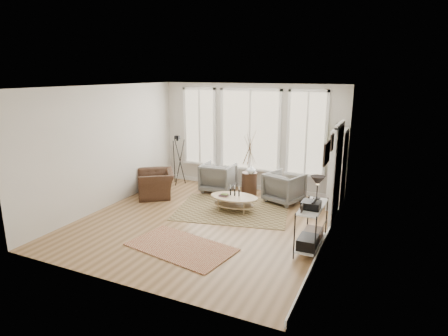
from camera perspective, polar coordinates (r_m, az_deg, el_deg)
The scene contains 17 objects.
room at distance 7.86m, azimuth -2.95°, elevation 1.50°, with size 5.50×5.54×2.90m.
bay_window at distance 10.25m, azimuth 3.97°, elevation 5.54°, with size 4.14×0.12×2.24m.
door at distance 8.23m, azimuth 16.83°, elevation -0.70°, with size 0.09×1.06×2.22m.
bookcase at distance 9.32m, azimuth 16.91°, elevation -0.04°, with size 0.31×0.85×2.06m.
low_shelf at distance 7.09m, azimuth 13.20°, elevation -8.10°, with size 0.38×1.08×1.30m.
wall_art at distance 6.69m, azimuth 15.57°, elevation 2.65°, with size 0.04×0.88×0.44m.
rug_main at distance 8.96m, azimuth 1.31°, elevation -6.35°, with size 2.57×1.93×0.01m, color brown.
rug_runner at distance 7.18m, azimuth -6.60°, elevation -11.84°, with size 1.97×1.09×0.01m, color maroon.
coffee_table at distance 8.81m, azimuth 1.47°, elevation -4.81°, with size 1.16×0.76×0.52m.
armchair_left at distance 10.23m, azimuth -0.88°, elevation -1.42°, with size 0.84×0.86×0.79m, color slate.
armchair_right at distance 9.48m, azimuth 9.16°, elevation -2.96°, with size 0.81×0.84×0.76m, color slate.
side_table at distance 9.85m, azimuth 3.93°, elevation 0.52°, with size 0.41×0.41×1.71m.
vase at distance 9.75m, azimuth 4.19°, elevation -0.21°, with size 0.22×0.22×0.23m, color silver.
accent_chair at distance 10.00m, azimuth -10.32°, elevation -2.36°, with size 0.90×1.04×0.67m, color #3D2519.
tripod_camera at distance 10.93m, azimuth -7.02°, elevation 0.93°, with size 0.50×0.50×1.43m.
book_stack_near at distance 9.42m, azimuth 14.02°, elevation -5.17°, with size 0.23×0.29×0.19m, color maroon.
book_stack_far at distance 8.93m, azimuth 13.35°, elevation -6.30°, with size 0.20×0.25×0.16m, color maroon.
Camera 1 is at (3.60, -6.75, 3.17)m, focal length 30.00 mm.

